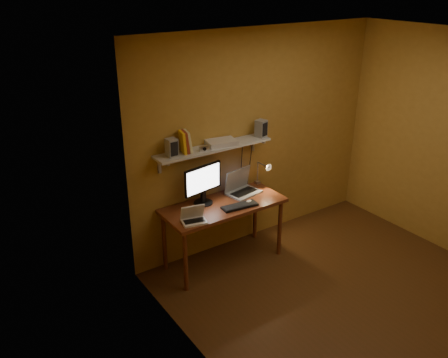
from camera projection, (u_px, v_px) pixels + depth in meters
room at (362, 184)px, 4.47m from camera, size 3.44×3.24×2.64m
desk at (224, 211)px, 5.34m from camera, size 1.40×0.60×0.75m
wall_shelf at (214, 148)px, 5.21m from camera, size 1.40×0.25×0.21m
monitor at (203, 183)px, 5.22m from camera, size 0.50×0.24×0.45m
laptop at (241, 186)px, 5.56m from camera, size 0.42×0.34×0.28m
netbook at (193, 217)px, 4.91m from camera, size 0.29×0.23×0.18m
keyboard at (240, 206)px, 5.23m from camera, size 0.43×0.18×0.02m
mouse at (249, 202)px, 5.32m from camera, size 0.10×0.08×0.03m
desk_lamp at (264, 171)px, 5.65m from camera, size 0.09×0.23×0.38m
speaker_left at (172, 148)px, 4.89m from camera, size 0.11×0.11×0.19m
speaker_right at (261, 128)px, 5.47m from camera, size 0.14×0.14×0.20m
books at (185, 142)px, 4.99m from camera, size 0.15×0.17×0.24m
shelf_camera at (204, 148)px, 5.05m from camera, size 0.11×0.05×0.06m
router at (221, 142)px, 5.24m from camera, size 0.36×0.27×0.05m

